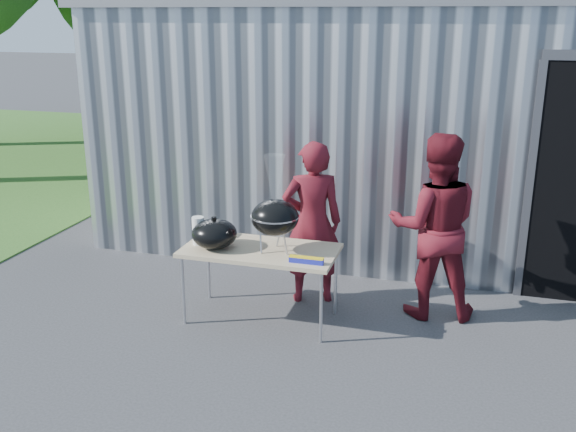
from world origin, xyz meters
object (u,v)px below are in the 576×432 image
(folding_table, at_px, (260,252))
(person_cook, at_px, (312,223))
(person_bystander, at_px, (434,227))
(kettle_grill, at_px, (275,210))

(folding_table, distance_m, person_cook, 0.71)
(folding_table, distance_m, person_bystander, 1.73)
(folding_table, height_order, person_bystander, person_bystander)
(folding_table, bearing_deg, kettle_grill, -11.56)
(folding_table, xyz_separation_m, person_bystander, (1.61, 0.60, 0.22))
(kettle_grill, xyz_separation_m, person_cook, (0.21, 0.62, -0.30))
(kettle_grill, relative_size, person_bystander, 0.51)
(folding_table, relative_size, kettle_grill, 1.59)
(person_cook, relative_size, person_bystander, 0.93)
(kettle_grill, distance_m, person_bystander, 1.60)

